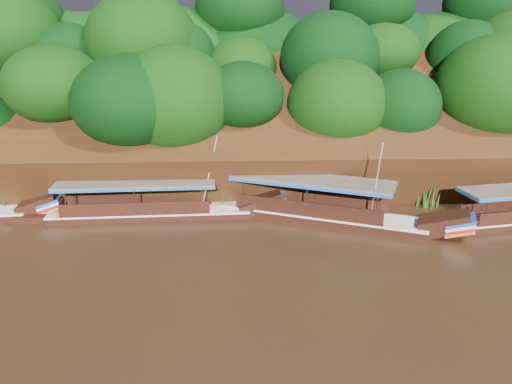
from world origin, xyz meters
TOP-DOWN VIEW (x-y plane):
  - ground at (0.00, 0.00)m, footprint 160.00×160.00m
  - riverbank at (-0.01, 22.73)m, footprint 120.00×30.06m
  - boat_1 at (0.63, 7.05)m, footprint 14.86×7.98m
  - boat_2 at (-10.32, 8.46)m, footprint 15.14×2.84m
  - reeds at (-3.02, 9.69)m, footprint 48.50×1.99m

SIDE VIEW (x-z plane):
  - ground at x=0.00m, z-range 0.00..0.00m
  - boat_2 at x=-10.32m, z-range -2.24..3.31m
  - boat_1 at x=0.63m, z-range -2.41..3.60m
  - reeds at x=-3.02m, z-range -0.18..1.90m
  - riverbank at x=-0.01m, z-range -7.81..11.59m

